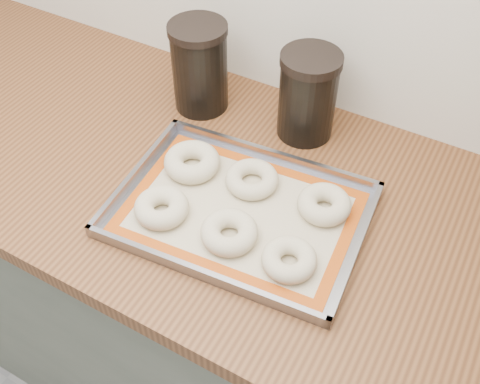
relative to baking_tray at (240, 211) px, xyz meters
The scene contains 12 objects.
cabinet 0.52m from the baking_tray, 16.72° to the left, with size 3.00×0.65×0.86m, color slate.
countertop 0.21m from the baking_tray, 16.72° to the left, with size 3.06×0.68×0.04m, color brown.
baking_tray is the anchor object (origin of this frame).
baking_mat 0.00m from the baking_tray, 90.00° to the left, with size 0.44×0.32×0.00m.
bagel_front_left 0.15m from the baking_tray, 148.82° to the right, with size 0.10×0.10×0.04m, color beige.
bagel_front_mid 0.07m from the baking_tray, 77.60° to the right, with size 0.10×0.10×0.04m, color beige.
bagel_front_right 0.15m from the baking_tray, 26.19° to the right, with size 0.10×0.10×0.03m, color beige.
bagel_back_left 0.15m from the baking_tray, 158.80° to the left, with size 0.11×0.11×0.04m, color beige.
bagel_back_mid 0.08m from the baking_tray, 100.98° to the left, with size 0.10×0.10×0.03m, color beige.
bagel_back_right 0.16m from the baking_tray, 30.45° to the left, with size 0.10×0.10×0.04m, color beige.
canister_left 0.35m from the baking_tray, 133.95° to the left, with size 0.13×0.13×0.20m.
canister_mid 0.29m from the baking_tray, 88.85° to the left, with size 0.12×0.12×0.19m.
Camera 1 is at (0.14, 1.01, 1.70)m, focal length 42.00 mm.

